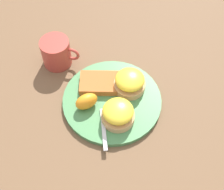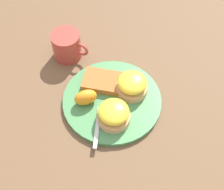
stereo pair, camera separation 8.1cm
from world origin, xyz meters
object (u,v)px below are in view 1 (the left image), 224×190
object	(u,v)px
sandwich_benedict_left	(118,114)
cup	(57,52)
hashbrown_patty	(99,83)
orange_wedge	(86,101)
sandwich_benedict_right	(130,82)
fork	(101,106)

from	to	relation	value
sandwich_benedict_left	cup	xyz separation A→B (m)	(-0.21, 0.16, 0.00)
sandwich_benedict_left	hashbrown_patty	size ratio (longest dim) A/B	0.80
orange_wedge	cup	xyz separation A→B (m)	(-0.13, 0.14, 0.01)
hashbrown_patty	orange_wedge	xyz separation A→B (m)	(-0.02, -0.07, 0.01)
sandwich_benedict_left	sandwich_benedict_right	distance (m)	0.10
sandwich_benedict_right	fork	bearing A→B (deg)	-128.53
sandwich_benedict_left	fork	world-z (taller)	sandwich_benedict_left
fork	sandwich_benedict_left	bearing A→B (deg)	-26.84
cup	orange_wedge	bearing A→B (deg)	-47.30
sandwich_benedict_left	orange_wedge	bearing A→B (deg)	167.45
orange_wedge	cup	bearing A→B (deg)	132.70
fork	cup	world-z (taller)	cup
cup	sandwich_benedict_right	bearing A→B (deg)	-13.78
sandwich_benedict_left	sandwich_benedict_right	xyz separation A→B (m)	(0.01, 0.10, 0.00)
orange_wedge	fork	xyz separation A→B (m)	(0.04, 0.01, -0.02)
sandwich_benedict_right	orange_wedge	world-z (taller)	sandwich_benedict_right
sandwich_benedict_left	cup	bearing A→B (deg)	143.81
fork	cup	xyz separation A→B (m)	(-0.16, 0.13, 0.03)
sandwich_benedict_left	sandwich_benedict_right	world-z (taller)	same
sandwich_benedict_left	hashbrown_patty	xyz separation A→B (m)	(-0.07, 0.09, -0.02)
sandwich_benedict_left	fork	distance (m)	0.06
cup	fork	bearing A→B (deg)	-38.72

